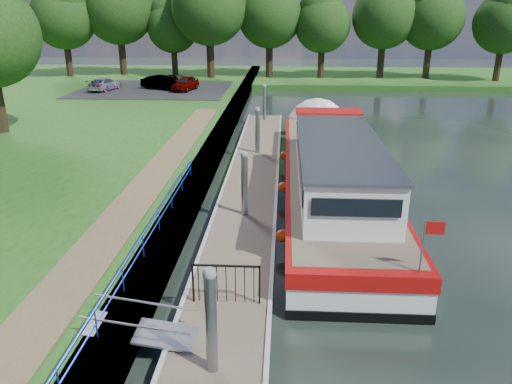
# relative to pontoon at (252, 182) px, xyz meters

# --- Properties ---
(ground) EXTENTS (160.00, 160.00, 0.00)m
(ground) POSITION_rel_pontoon_xyz_m (0.00, -13.00, -0.18)
(ground) COLOR black
(ground) RESTS_ON ground
(bank_edge) EXTENTS (1.10, 90.00, 0.78)m
(bank_edge) POSITION_rel_pontoon_xyz_m (-2.55, 2.00, 0.20)
(bank_edge) COLOR #473D2D
(bank_edge) RESTS_ON ground
(far_bank) EXTENTS (60.00, 18.00, 0.60)m
(far_bank) POSITION_rel_pontoon_xyz_m (12.00, 39.00, 0.12)
(far_bank) COLOR #1F4D16
(far_bank) RESTS_ON ground
(footpath) EXTENTS (1.60, 40.00, 0.05)m
(footpath) POSITION_rel_pontoon_xyz_m (-4.40, -5.00, 0.62)
(footpath) COLOR brown
(footpath) RESTS_ON riverbank
(carpark) EXTENTS (14.00, 12.00, 0.06)m
(carpark) POSITION_rel_pontoon_xyz_m (-11.00, 25.00, 0.62)
(carpark) COLOR black
(carpark) RESTS_ON riverbank
(blue_fence) EXTENTS (0.04, 18.04, 0.72)m
(blue_fence) POSITION_rel_pontoon_xyz_m (-2.75, -10.00, 1.13)
(blue_fence) COLOR #0C2DBF
(blue_fence) RESTS_ON riverbank
(pontoon) EXTENTS (2.50, 30.00, 0.56)m
(pontoon) POSITION_rel_pontoon_xyz_m (0.00, 0.00, 0.00)
(pontoon) COLOR brown
(pontoon) RESTS_ON ground
(mooring_piles) EXTENTS (0.30, 27.30, 3.55)m
(mooring_piles) POSITION_rel_pontoon_xyz_m (0.00, 0.00, 1.10)
(mooring_piles) COLOR gray
(mooring_piles) RESTS_ON ground
(gangway) EXTENTS (2.58, 1.00, 0.92)m
(gangway) POSITION_rel_pontoon_xyz_m (-1.85, -12.50, 0.44)
(gangway) COLOR #A5A8AD
(gangway) RESTS_ON ground
(gate_panel) EXTENTS (1.85, 0.05, 1.15)m
(gate_panel) POSITION_rel_pontoon_xyz_m (-0.00, -10.80, 0.97)
(gate_panel) COLOR black
(gate_panel) RESTS_ON ground
(barge) EXTENTS (4.36, 21.15, 4.78)m
(barge) POSITION_rel_pontoon_xyz_m (3.60, -0.56, 0.90)
(barge) COLOR black
(barge) RESTS_ON ground
(horizon_trees) EXTENTS (54.38, 10.03, 12.87)m
(horizon_trees) POSITION_rel_pontoon_xyz_m (-1.61, 35.68, 7.76)
(horizon_trees) COLOR #332316
(horizon_trees) RESTS_ON ground
(car_a) EXTENTS (2.34, 4.02, 1.29)m
(car_a) POSITION_rel_pontoon_xyz_m (-7.84, 24.18, 1.30)
(car_a) COLOR #999999
(car_a) RESTS_ON carpark
(car_b) EXTENTS (4.04, 2.79, 1.26)m
(car_b) POSITION_rel_pontoon_xyz_m (-10.32, 24.79, 1.28)
(car_b) COLOR #999999
(car_b) RESTS_ON carpark
(car_c) EXTENTS (2.38, 4.23, 1.16)m
(car_c) POSITION_rel_pontoon_xyz_m (-15.36, 23.81, 1.23)
(car_c) COLOR #999999
(car_c) RESTS_ON carpark
(car_d) EXTENTS (2.81, 4.17, 1.06)m
(car_d) POSITION_rel_pontoon_xyz_m (-9.70, 26.59, 1.18)
(car_d) COLOR #999999
(car_d) RESTS_ON carpark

